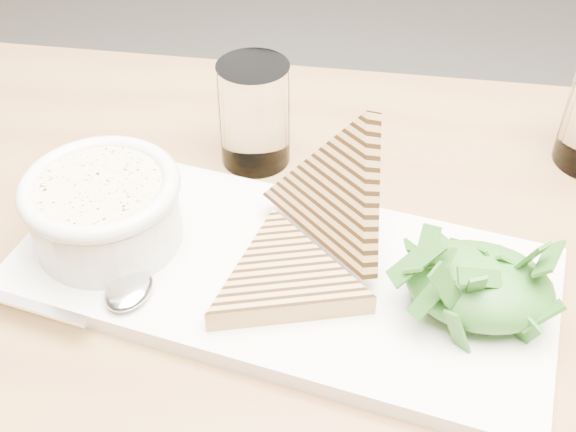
% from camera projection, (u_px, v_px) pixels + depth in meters
% --- Properties ---
extents(table_top, '(1.22, 0.88, 0.04)m').
position_uv_depth(table_top, '(290.00, 353.00, 0.54)').
color(table_top, olive).
rests_on(table_top, ground).
extents(table_leg_bl, '(0.06, 0.06, 0.73)m').
position_uv_depth(table_leg_bl, '(19.00, 273.00, 1.13)').
color(table_leg_bl, olive).
rests_on(table_leg_bl, ground).
extents(platter, '(0.43, 0.22, 0.02)m').
position_uv_depth(platter, '(282.00, 273.00, 0.56)').
color(platter, white).
rests_on(platter, table_top).
extents(soup_bowl, '(0.12, 0.12, 0.05)m').
position_uv_depth(soup_bowl, '(106.00, 216.00, 0.56)').
color(soup_bowl, white).
rests_on(soup_bowl, platter).
extents(soup, '(0.10, 0.10, 0.01)m').
position_uv_depth(soup, '(100.00, 189.00, 0.54)').
color(soup, beige).
rests_on(soup, soup_bowl).
extents(bowl_rim, '(0.12, 0.12, 0.01)m').
position_uv_depth(bowl_rim, '(100.00, 187.00, 0.54)').
color(bowl_rim, white).
rests_on(bowl_rim, soup_bowl).
extents(sandwich_flat, '(0.18, 0.18, 0.02)m').
position_uv_depth(sandwich_flat, '(285.00, 279.00, 0.53)').
color(sandwich_flat, '#B2824A').
rests_on(sandwich_flat, platter).
extents(sandwich_lean, '(0.19, 0.19, 0.16)m').
position_uv_depth(sandwich_lean, '(335.00, 195.00, 0.55)').
color(sandwich_lean, '#B2824A').
rests_on(sandwich_lean, sandwich_flat).
extents(salad_base, '(0.11, 0.08, 0.04)m').
position_uv_depth(salad_base, '(479.00, 285.00, 0.51)').
color(salad_base, '#174B14').
rests_on(salad_base, platter).
extents(arugula_pile, '(0.11, 0.10, 0.05)m').
position_uv_depth(arugula_pile, '(481.00, 279.00, 0.51)').
color(arugula_pile, '#3A7227').
rests_on(arugula_pile, platter).
extents(spoon_bowl, '(0.04, 0.05, 0.01)m').
position_uv_depth(spoon_bowl, '(129.00, 290.00, 0.53)').
color(spoon_bowl, silver).
rests_on(spoon_bowl, platter).
extents(spoon_handle, '(0.11, 0.02, 0.00)m').
position_uv_depth(spoon_handle, '(20.00, 303.00, 0.52)').
color(spoon_handle, silver).
rests_on(spoon_handle, platter).
extents(glass_near, '(0.06, 0.06, 0.10)m').
position_uv_depth(glass_near, '(254.00, 114.00, 0.65)').
color(glass_near, white).
rests_on(glass_near, table_top).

